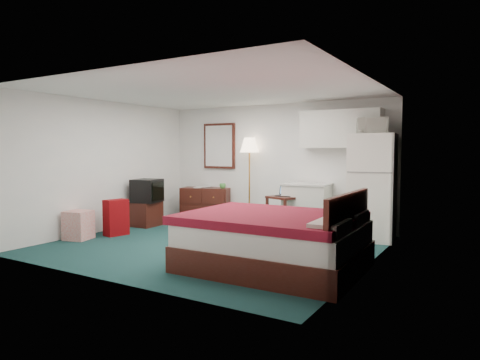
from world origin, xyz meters
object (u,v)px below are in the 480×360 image
Objects in this scene: desk at (285,214)px; tv_stand at (146,214)px; floor_lamp at (249,181)px; fridge at (372,187)px; kitchen_counter at (307,208)px; suitcase at (116,217)px; bed at (274,242)px; dresser at (206,204)px.

desk is 2.87m from tv_stand.
floor_lamp is 0.99× the size of fridge.
tv_stand is at bearing -165.15° from kitchen_counter.
floor_lamp reaches higher than suitcase.
floor_lamp is 0.82× the size of bed.
kitchen_counter is (1.36, -0.17, -0.46)m from floor_lamp.
floor_lamp is 2.66× the size of desk.
floor_lamp is 3.36× the size of tv_stand.
fridge reaches higher than desk.
desk reaches higher than suitcase.
floor_lamp is 2.78× the size of suitcase.
fridge is 0.83× the size of bed.
dresser is at bearing 172.52° from kitchen_counter.
kitchen_counter is (0.35, 0.24, 0.11)m from desk.
bed is at bearing -24.46° from tv_stand.
dresser is 0.48× the size of bed.
desk is at bearing -25.43° from dresser.
bed is at bearing -54.94° from floor_lamp.
dresser is 3.72m from fridge.
floor_lamp is at bearing 178.21° from desk.
desk is at bearing 179.50° from fridge.
floor_lamp is 2.62m from fridge.
desk is at bearing -150.83° from kitchen_counter.
dresser is 2.26m from suitcase.
floor_lamp is (1.07, 0.07, 0.55)m from dresser.
kitchen_counter is 0.40× the size of bed.
desk is 0.37× the size of fridge.
floor_lamp is at bearing 69.44° from suitcase.
desk is 2.58m from bed.
tv_stand is (-1.72, -1.29, -0.66)m from floor_lamp.
bed is (-0.64, -2.54, -0.56)m from fridge.
tv_stand is (-3.69, 1.51, -0.11)m from bed.
kitchen_counter is 3.57m from suitcase.
dresser is at bearing 91.65° from suitcase.
floor_lamp is 1.23m from desk.
desk is at bearing -21.76° from floor_lamp.
fridge is 2.68m from bed.
suitcase is (-2.52, -1.89, -0.01)m from desk.
floor_lamp reaches higher than kitchen_counter.
suitcase is at bearing -80.01° from tv_stand.
floor_lamp is at bearing 167.79° from kitchen_counter.
desk is 1.26× the size of tv_stand.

